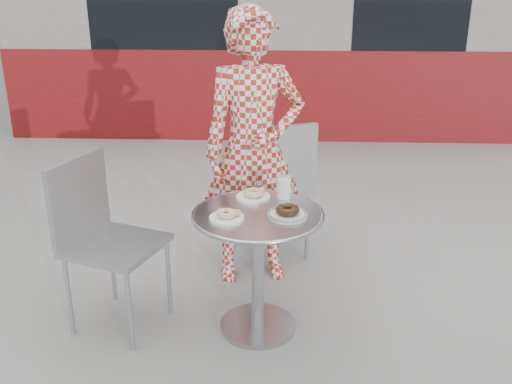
{
  "coord_description": "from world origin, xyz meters",
  "views": [
    {
      "loc": [
        0.07,
        -2.63,
        1.78
      ],
      "look_at": [
        -0.05,
        0.06,
        0.74
      ],
      "focal_mm": 40.0,
      "sensor_mm": 36.0,
      "label": 1
    }
  ],
  "objects_px": {
    "bistro_table": "(258,243)",
    "milk_cup": "(284,188)",
    "plate_near": "(227,215)",
    "chair_left": "(117,276)",
    "seated_person": "(254,150)",
    "plate_far": "(254,195)",
    "chair_far": "(270,214)",
    "plate_checker": "(287,213)"
  },
  "relations": [
    {
      "from": "plate_near",
      "to": "milk_cup",
      "type": "relative_size",
      "value": 1.37
    },
    {
      "from": "milk_cup",
      "to": "plate_checker",
      "type": "bearing_deg",
      "value": -85.86
    },
    {
      "from": "plate_near",
      "to": "milk_cup",
      "type": "height_order",
      "value": "milk_cup"
    },
    {
      "from": "bistro_table",
      "to": "milk_cup",
      "type": "relative_size",
      "value": 5.43
    },
    {
      "from": "plate_far",
      "to": "milk_cup",
      "type": "distance_m",
      "value": 0.16
    },
    {
      "from": "chair_far",
      "to": "seated_person",
      "type": "distance_m",
      "value": 0.61
    },
    {
      "from": "plate_near",
      "to": "chair_left",
      "type": "bearing_deg",
      "value": 170.37
    },
    {
      "from": "plate_near",
      "to": "bistro_table",
      "type": "bearing_deg",
      "value": 28.75
    },
    {
      "from": "chair_far",
      "to": "plate_far",
      "type": "xyz_separation_m",
      "value": [
        -0.08,
        -0.68,
        0.4
      ]
    },
    {
      "from": "chair_left",
      "to": "milk_cup",
      "type": "bearing_deg",
      "value": -58.29
    },
    {
      "from": "plate_checker",
      "to": "milk_cup",
      "type": "height_order",
      "value": "milk_cup"
    },
    {
      "from": "plate_checker",
      "to": "chair_left",
      "type": "bearing_deg",
      "value": 176.42
    },
    {
      "from": "seated_person",
      "to": "milk_cup",
      "type": "height_order",
      "value": "seated_person"
    },
    {
      "from": "chair_far",
      "to": "chair_left",
      "type": "bearing_deg",
      "value": 24.11
    },
    {
      "from": "bistro_table",
      "to": "chair_left",
      "type": "distance_m",
      "value": 0.78
    },
    {
      "from": "chair_left",
      "to": "plate_near",
      "type": "xyz_separation_m",
      "value": [
        0.6,
        -0.1,
        0.41
      ]
    },
    {
      "from": "chair_left",
      "to": "milk_cup",
      "type": "distance_m",
      "value": 1.0
    },
    {
      "from": "seated_person",
      "to": "chair_far",
      "type": "bearing_deg",
      "value": 58.4
    },
    {
      "from": "plate_far",
      "to": "chair_left",
      "type": "bearing_deg",
      "value": -166.1
    },
    {
      "from": "seated_person",
      "to": "bistro_table",
      "type": "bearing_deg",
      "value": -98.28
    },
    {
      "from": "chair_far",
      "to": "plate_far",
      "type": "bearing_deg",
      "value": 60.5
    },
    {
      "from": "bistro_table",
      "to": "plate_near",
      "type": "distance_m",
      "value": 0.24
    },
    {
      "from": "chair_left",
      "to": "plate_near",
      "type": "height_order",
      "value": "chair_left"
    },
    {
      "from": "bistro_table",
      "to": "chair_left",
      "type": "xyz_separation_m",
      "value": [
        -0.74,
        0.02,
        -0.23
      ]
    },
    {
      "from": "seated_person",
      "to": "plate_far",
      "type": "xyz_separation_m",
      "value": [
        0.02,
        -0.39,
        -0.13
      ]
    },
    {
      "from": "chair_left",
      "to": "plate_checker",
      "type": "bearing_deg",
      "value": -73.7
    },
    {
      "from": "chair_left",
      "to": "seated_person",
      "type": "relative_size",
      "value": 0.56
    },
    {
      "from": "milk_cup",
      "to": "chair_far",
      "type": "bearing_deg",
      "value": 97.02
    },
    {
      "from": "chair_left",
      "to": "milk_cup",
      "type": "xyz_separation_m",
      "value": [
        0.87,
        0.18,
        0.45
      ]
    },
    {
      "from": "chair_far",
      "to": "bistro_table",
      "type": "bearing_deg",
      "value": 63.91
    },
    {
      "from": "bistro_table",
      "to": "seated_person",
      "type": "distance_m",
      "value": 0.67
    },
    {
      "from": "plate_far",
      "to": "plate_checker",
      "type": "bearing_deg",
      "value": -52.99
    },
    {
      "from": "plate_far",
      "to": "plate_near",
      "type": "distance_m",
      "value": 0.3
    },
    {
      "from": "bistro_table",
      "to": "plate_far",
      "type": "relative_size",
      "value": 3.72
    },
    {
      "from": "bistro_table",
      "to": "plate_near",
      "type": "height_order",
      "value": "plate_near"
    },
    {
      "from": "bistro_table",
      "to": "chair_far",
      "type": "height_order",
      "value": "chair_far"
    },
    {
      "from": "plate_far",
      "to": "plate_checker",
      "type": "distance_m",
      "value": 0.29
    },
    {
      "from": "seated_person",
      "to": "chair_left",
      "type": "bearing_deg",
      "value": -153.73
    },
    {
      "from": "bistro_table",
      "to": "seated_person",
      "type": "height_order",
      "value": "seated_person"
    },
    {
      "from": "chair_left",
      "to": "plate_checker",
      "type": "height_order",
      "value": "chair_left"
    },
    {
      "from": "chair_left",
      "to": "milk_cup",
      "type": "relative_size",
      "value": 7.37
    },
    {
      "from": "bistro_table",
      "to": "milk_cup",
      "type": "height_order",
      "value": "milk_cup"
    }
  ]
}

